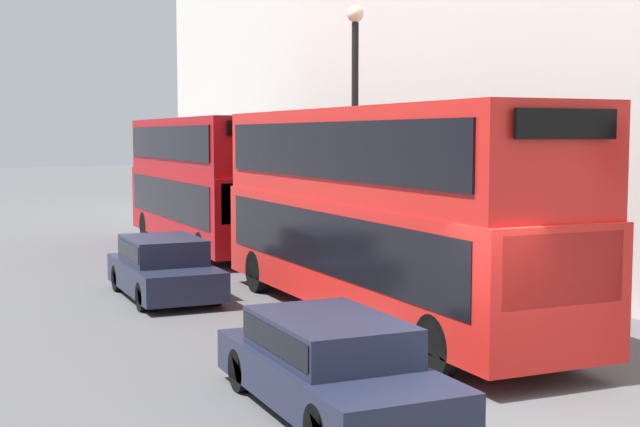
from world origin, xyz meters
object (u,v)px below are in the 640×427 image
car_dark_sedan (332,361)px  pedestrian (349,240)px  bus_second_in_queue (204,178)px  car_hatchback (164,266)px  bus_leading (380,205)px

car_dark_sedan → pedestrian: pedestrian is taller
bus_second_in_queue → car_hatchback: (-3.40, -8.08, -1.64)m
car_dark_sedan → pedestrian: bearing=63.2°
bus_second_in_queue → car_dark_sedan: (-3.40, -17.45, -1.69)m
bus_leading → pedestrian: bus_leading is taller
bus_second_in_queue → car_hatchback: 8.92m
bus_leading → car_hatchback: 5.72m
bus_leading → pedestrian: bearing=68.8°
bus_second_in_queue → pedestrian: size_ratio=6.35×
car_hatchback → pedestrian: (6.12, 2.73, 0.01)m
bus_leading → bus_second_in_queue: bus_second_in_queue is taller
bus_second_in_queue → pedestrian: (2.72, -5.35, -1.63)m
bus_second_in_queue → pedestrian: bearing=-63.0°
car_hatchback → pedestrian: bearing=24.1°
bus_leading → car_dark_sedan: bus_leading is taller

